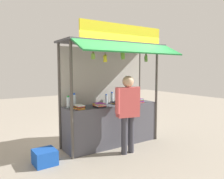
# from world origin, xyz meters

# --- Properties ---
(ground_plane) EXTENTS (20.00, 20.00, 0.00)m
(ground_plane) POSITION_xyz_m (0.00, 0.00, 0.00)
(ground_plane) COLOR #9E9384
(stall_counter) EXTENTS (2.26, 0.59, 0.95)m
(stall_counter) POSITION_xyz_m (0.00, 0.00, 0.48)
(stall_counter) COLOR #4C4C56
(stall_counter) RESTS_ON ground
(stall_structure) EXTENTS (2.46, 1.39, 2.71)m
(stall_structure) POSITION_xyz_m (0.00, 0.07, 1.61)
(stall_structure) COLOR #4C4742
(stall_structure) RESTS_ON ground
(water_bottle_right) EXTENTS (0.07, 0.07, 0.27)m
(water_bottle_right) POSITION_xyz_m (0.15, 0.22, 1.07)
(water_bottle_right) COLOR silver
(water_bottle_right) RESTS_ON stall_counter
(water_bottle_front_right) EXTENTS (0.08, 0.08, 0.29)m
(water_bottle_front_right) POSITION_xyz_m (0.69, 0.17, 1.09)
(water_bottle_front_right) COLOR silver
(water_bottle_front_right) RESTS_ON stall_counter
(water_bottle_mid_left) EXTENTS (0.09, 0.09, 0.30)m
(water_bottle_mid_left) POSITION_xyz_m (-0.87, 0.17, 1.09)
(water_bottle_mid_left) COLOR silver
(water_bottle_mid_left) RESTS_ON stall_counter
(water_bottle_rear_center) EXTENTS (0.06, 0.06, 0.23)m
(water_bottle_rear_center) POSITION_xyz_m (-0.04, 0.19, 1.06)
(water_bottle_rear_center) COLOR silver
(water_bottle_rear_center) RESTS_ON stall_counter
(water_bottle_left) EXTENTS (0.07, 0.07, 0.26)m
(water_bottle_left) POSITION_xyz_m (-1.02, 0.15, 1.07)
(water_bottle_left) COLOR silver
(water_bottle_left) RESTS_ON stall_counter
(magazine_stack_center) EXTENTS (0.21, 0.28, 0.05)m
(magazine_stack_center) POSITION_xyz_m (0.14, 0.00, 0.98)
(magazine_stack_center) COLOR white
(magazine_stack_center) RESTS_ON stall_counter
(magazine_stack_front_left) EXTENTS (0.27, 0.29, 0.09)m
(magazine_stack_front_left) POSITION_xyz_m (0.69, -0.09, 1.00)
(magazine_stack_front_left) COLOR red
(magazine_stack_front_left) RESTS_ON stall_counter
(magazine_stack_far_left) EXTENTS (0.23, 0.28, 0.10)m
(magazine_stack_far_left) POSITION_xyz_m (-0.46, -0.21, 1.00)
(magazine_stack_far_left) COLOR black
(magazine_stack_far_left) RESTS_ON stall_counter
(magazine_stack_back_left) EXTENTS (0.19, 0.26, 0.09)m
(magazine_stack_back_left) POSITION_xyz_m (-0.89, -0.12, 0.99)
(magazine_stack_back_left) COLOR yellow
(magazine_stack_back_left) RESTS_ON stall_counter
(banana_bunch_inner_left) EXTENTS (0.10, 0.10, 0.27)m
(banana_bunch_inner_left) POSITION_xyz_m (-0.70, -0.39, 2.03)
(banana_bunch_inner_left) COLOR #332D23
(banana_bunch_rightmost) EXTENTS (0.11, 0.11, 0.25)m
(banana_bunch_rightmost) POSITION_xyz_m (0.02, -0.39, 2.05)
(banana_bunch_rightmost) COLOR #332D23
(banana_bunch_inner_right) EXTENTS (0.10, 0.10, 0.29)m
(banana_bunch_inner_right) POSITION_xyz_m (0.68, -0.39, 2.02)
(banana_bunch_inner_right) COLOR #332D23
(banana_bunch_leftmost) EXTENTS (0.10, 0.10, 0.31)m
(banana_bunch_leftmost) POSITION_xyz_m (-0.43, -0.39, 1.99)
(banana_bunch_leftmost) COLOR #332D23
(vendor_person) EXTENTS (0.62, 0.30, 1.64)m
(vendor_person) POSITION_xyz_m (-0.03, -0.65, 0.98)
(vendor_person) COLOR #383842
(vendor_person) RESTS_ON ground
(plastic_crate) EXTENTS (0.41, 0.41, 0.28)m
(plastic_crate) POSITION_xyz_m (-1.66, -0.25, 0.14)
(plastic_crate) COLOR #194CB2
(plastic_crate) RESTS_ON ground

